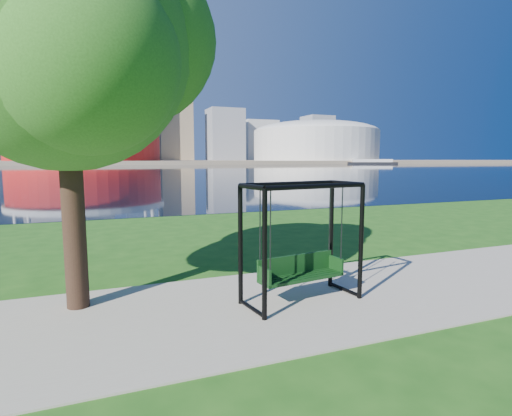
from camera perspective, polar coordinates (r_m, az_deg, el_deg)
ground at (r=8.12m, az=0.70°, el=-12.53°), size 900.00×900.00×0.00m
path at (r=7.68m, az=2.13°, el=-13.57°), size 120.00×4.00×0.03m
river at (r=109.17m, az=-19.84°, el=5.13°), size 900.00×180.00×0.02m
far_bank at (r=313.12m, az=-20.87°, el=6.19°), size 900.00×228.00×2.00m
stadium at (r=242.48m, az=-23.24°, el=9.13°), size 83.00×83.00×32.00m
arena at (r=278.92m, az=8.51°, el=9.59°), size 84.00×84.00×26.56m
skyline at (r=328.18m, az=-21.92°, el=12.27°), size 392.00×66.00×96.50m
swing at (r=7.59m, az=6.45°, el=-5.30°), size 2.34×1.27×2.28m
park_tree at (r=8.08m, az=-26.13°, el=21.01°), size 5.52×4.99×6.86m
barge at (r=243.81m, az=16.20°, el=6.35°), size 28.93×18.36×2.83m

